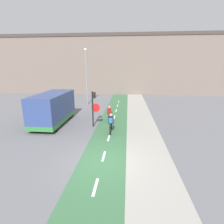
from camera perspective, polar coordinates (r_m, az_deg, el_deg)
ground_plane at (r=9.38m, az=-3.13°, el=-15.78°), size 120.00×120.00×0.00m
bike_lane at (r=9.38m, az=-3.12°, el=-15.70°), size 2.43×60.00×0.02m
sidewalk_strip at (r=9.36m, az=12.27°, el=-16.01°), size 2.40×60.00×0.05m
building_row_background at (r=32.13m, az=3.12°, el=15.13°), size 60.00×5.20×9.87m
traffic_light_pole at (r=13.80m, az=-5.99°, el=2.24°), size 0.67×0.25×2.86m
street_lamp_far at (r=22.15m, az=-8.41°, el=13.11°), size 0.36×0.36×6.81m
cyclist_near at (r=12.79m, az=-0.36°, el=-3.74°), size 0.46×1.69×1.44m
cyclist_far at (r=15.34m, az=-0.87°, el=-0.74°), size 0.46×1.66×1.42m
van at (r=15.46m, az=-18.64°, el=0.96°), size 2.06×5.31×2.58m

